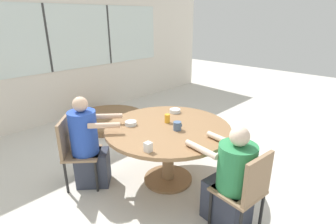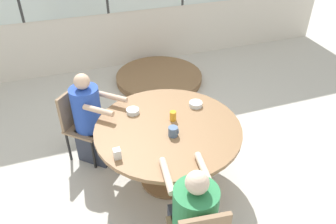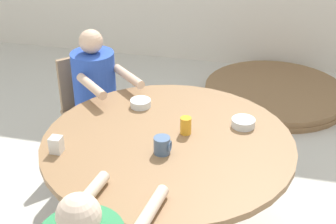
{
  "view_description": "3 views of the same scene",
  "coord_description": "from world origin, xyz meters",
  "px_view_note": "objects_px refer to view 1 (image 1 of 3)",
  "views": [
    {
      "loc": [
        -2.05,
        -1.91,
        1.94
      ],
      "look_at": [
        0.0,
        0.0,
        0.91
      ],
      "focal_mm": 28.0,
      "sensor_mm": 36.0,
      "label": 1
    },
    {
      "loc": [
        -0.86,
        -2.42,
        2.7
      ],
      "look_at": [
        0.0,
        0.0,
        0.91
      ],
      "focal_mm": 35.0,
      "sensor_mm": 36.0,
      "label": 2
    },
    {
      "loc": [
        0.53,
        -2.22,
        2.17
      ],
      "look_at": [
        0.0,
        0.0,
        0.91
      ],
      "focal_mm": 50.0,
      "sensor_mm": 36.0,
      "label": 3
    }
  ],
  "objects_px": {
    "coffee_mug": "(177,126)",
    "chair_for_woman_green_shirt": "(247,188)",
    "person_woman_green_shirt": "(231,183)",
    "juice_glass": "(167,118)",
    "bowl_cereal": "(131,123)",
    "chair_for_man_blue_shirt": "(74,147)",
    "bowl_white_shallow": "(175,111)",
    "folded_table_stack": "(109,119)",
    "person_man_blue_shirt": "(88,147)",
    "milk_carton_small": "(148,147)"
  },
  "relations": [
    {
      "from": "person_man_blue_shirt",
      "to": "folded_table_stack",
      "type": "height_order",
      "value": "person_man_blue_shirt"
    },
    {
      "from": "milk_carton_small",
      "to": "bowl_cereal",
      "type": "height_order",
      "value": "milk_carton_small"
    },
    {
      "from": "bowl_cereal",
      "to": "folded_table_stack",
      "type": "xyz_separation_m",
      "value": [
        0.87,
        1.78,
        -0.69
      ]
    },
    {
      "from": "chair_for_woman_green_shirt",
      "to": "juice_glass",
      "type": "distance_m",
      "value": 1.24
    },
    {
      "from": "coffee_mug",
      "to": "milk_carton_small",
      "type": "relative_size",
      "value": 1.04
    },
    {
      "from": "person_man_blue_shirt",
      "to": "milk_carton_small",
      "type": "relative_size",
      "value": 11.8
    },
    {
      "from": "chair_for_woman_green_shirt",
      "to": "person_woman_green_shirt",
      "type": "height_order",
      "value": "person_woman_green_shirt"
    },
    {
      "from": "chair_for_woman_green_shirt",
      "to": "chair_for_man_blue_shirt",
      "type": "bearing_deg",
      "value": 117.19
    },
    {
      "from": "coffee_mug",
      "to": "juice_glass",
      "type": "bearing_deg",
      "value": 70.05
    },
    {
      "from": "person_man_blue_shirt",
      "to": "folded_table_stack",
      "type": "bearing_deg",
      "value": -177.94
    },
    {
      "from": "bowl_white_shallow",
      "to": "milk_carton_small",
      "type": "bearing_deg",
      "value": -151.86
    },
    {
      "from": "chair_for_man_blue_shirt",
      "to": "folded_table_stack",
      "type": "height_order",
      "value": "chair_for_man_blue_shirt"
    },
    {
      "from": "chair_for_woman_green_shirt",
      "to": "bowl_white_shallow",
      "type": "bearing_deg",
      "value": 75.15
    },
    {
      "from": "person_woman_green_shirt",
      "to": "juice_glass",
      "type": "bearing_deg",
      "value": 85.94
    },
    {
      "from": "bowl_white_shallow",
      "to": "chair_for_man_blue_shirt",
      "type": "bearing_deg",
      "value": 157.68
    },
    {
      "from": "person_woman_green_shirt",
      "to": "coffee_mug",
      "type": "bearing_deg",
      "value": 88.65
    },
    {
      "from": "coffee_mug",
      "to": "juice_glass",
      "type": "height_order",
      "value": "juice_glass"
    },
    {
      "from": "person_man_blue_shirt",
      "to": "juice_glass",
      "type": "relative_size",
      "value": 10.7
    },
    {
      "from": "milk_carton_small",
      "to": "bowl_cereal",
      "type": "distance_m",
      "value": 0.69
    },
    {
      "from": "milk_carton_small",
      "to": "folded_table_stack",
      "type": "bearing_deg",
      "value": 64.09
    },
    {
      "from": "coffee_mug",
      "to": "folded_table_stack",
      "type": "bearing_deg",
      "value": 75.23
    },
    {
      "from": "person_woman_green_shirt",
      "to": "person_man_blue_shirt",
      "type": "xyz_separation_m",
      "value": [
        -0.57,
        1.56,
        0.04
      ]
    },
    {
      "from": "person_woman_green_shirt",
      "to": "folded_table_stack",
      "type": "height_order",
      "value": "person_woman_green_shirt"
    },
    {
      "from": "bowl_white_shallow",
      "to": "folded_table_stack",
      "type": "xyz_separation_m",
      "value": [
        0.19,
        1.88,
        -0.69
      ]
    },
    {
      "from": "person_woman_green_shirt",
      "to": "folded_table_stack",
      "type": "distance_m",
      "value": 3.16
    },
    {
      "from": "chair_for_man_blue_shirt",
      "to": "bowl_cereal",
      "type": "bearing_deg",
      "value": 96.36
    },
    {
      "from": "chair_for_man_blue_shirt",
      "to": "bowl_white_shallow",
      "type": "xyz_separation_m",
      "value": [
        1.22,
        -0.5,
        0.25
      ]
    },
    {
      "from": "coffee_mug",
      "to": "milk_carton_small",
      "type": "distance_m",
      "value": 0.58
    },
    {
      "from": "person_man_blue_shirt",
      "to": "coffee_mug",
      "type": "xyz_separation_m",
      "value": [
        0.69,
        -0.78,
        0.28
      ]
    },
    {
      "from": "person_woman_green_shirt",
      "to": "coffee_mug",
      "type": "relative_size",
      "value": 10.7
    },
    {
      "from": "chair_for_man_blue_shirt",
      "to": "juice_glass",
      "type": "bearing_deg",
      "value": 96.42
    },
    {
      "from": "person_woman_green_shirt",
      "to": "person_man_blue_shirt",
      "type": "distance_m",
      "value": 1.66
    },
    {
      "from": "juice_glass",
      "to": "bowl_cereal",
      "type": "xyz_separation_m",
      "value": [
        -0.35,
        0.26,
        -0.03
      ]
    },
    {
      "from": "chair_for_man_blue_shirt",
      "to": "juice_glass",
      "type": "height_order",
      "value": "chair_for_man_blue_shirt"
    },
    {
      "from": "person_man_blue_shirt",
      "to": "bowl_white_shallow",
      "type": "bearing_deg",
      "value": 113.38
    },
    {
      "from": "coffee_mug",
      "to": "bowl_cereal",
      "type": "height_order",
      "value": "coffee_mug"
    },
    {
      "from": "juice_glass",
      "to": "bowl_cereal",
      "type": "relative_size",
      "value": 0.77
    },
    {
      "from": "coffee_mug",
      "to": "bowl_white_shallow",
      "type": "relative_size",
      "value": 0.69
    },
    {
      "from": "juice_glass",
      "to": "milk_carton_small",
      "type": "relative_size",
      "value": 1.1
    },
    {
      "from": "bowl_cereal",
      "to": "coffee_mug",
      "type": "bearing_deg",
      "value": -61.4
    },
    {
      "from": "coffee_mug",
      "to": "milk_carton_small",
      "type": "xyz_separation_m",
      "value": [
        -0.57,
        -0.13,
        -0.0
      ]
    },
    {
      "from": "bowl_cereal",
      "to": "folded_table_stack",
      "type": "distance_m",
      "value": 2.1
    },
    {
      "from": "chair_for_man_blue_shirt",
      "to": "juice_glass",
      "type": "xyz_separation_m",
      "value": [
        0.89,
        -0.66,
        0.28
      ]
    },
    {
      "from": "chair_for_man_blue_shirt",
      "to": "bowl_white_shallow",
      "type": "distance_m",
      "value": 1.34
    },
    {
      "from": "milk_carton_small",
      "to": "bowl_cereal",
      "type": "bearing_deg",
      "value": 64.26
    },
    {
      "from": "coffee_mug",
      "to": "chair_for_woman_green_shirt",
      "type": "bearing_deg",
      "value": -98.31
    },
    {
      "from": "chair_for_woman_green_shirt",
      "to": "folded_table_stack",
      "type": "xyz_separation_m",
      "value": [
        0.74,
        3.22,
        -0.44
      ]
    },
    {
      "from": "chair_for_man_blue_shirt",
      "to": "folded_table_stack",
      "type": "bearing_deg",
      "value": 177.22
    },
    {
      "from": "chair_for_woman_green_shirt",
      "to": "coffee_mug",
      "type": "xyz_separation_m",
      "value": [
        0.14,
        0.95,
        0.27
      ]
    },
    {
      "from": "chair_for_man_blue_shirt",
      "to": "person_woman_green_shirt",
      "type": "xyz_separation_m",
      "value": [
        0.69,
        -1.67,
        -0.04
      ]
    }
  ]
}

